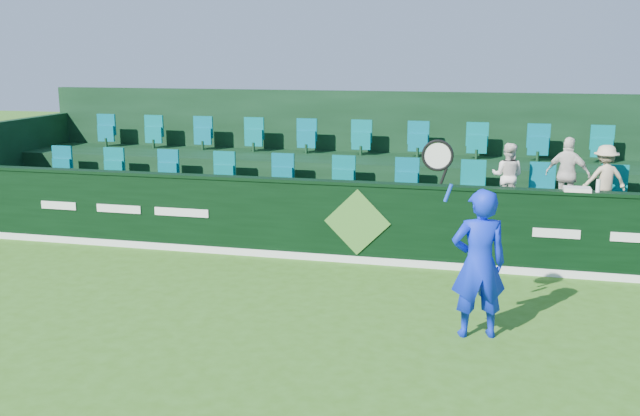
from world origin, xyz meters
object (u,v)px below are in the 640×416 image
(drinks_bottle, at_px, (598,186))
(spectator_left, at_px, (507,176))
(tennis_player, at_px, (478,263))
(spectator_middle, at_px, (568,174))
(towel, at_px, (577,189))
(spectator_right, at_px, (605,179))

(drinks_bottle, bearing_deg, spectator_left, 139.33)
(tennis_player, xyz_separation_m, spectator_middle, (1.34, 3.90, 0.49))
(tennis_player, xyz_separation_m, towel, (1.38, 2.78, 0.45))
(tennis_player, distance_m, spectator_right, 4.37)
(towel, bearing_deg, spectator_left, 131.96)
(spectator_right, distance_m, towel, 1.25)
(tennis_player, height_order, spectator_left, tennis_player)
(spectator_right, distance_m, drinks_bottle, 1.15)
(spectator_middle, xyz_separation_m, towel, (0.04, -1.12, -0.04))
(tennis_player, bearing_deg, spectator_left, 84.60)
(spectator_right, bearing_deg, spectator_middle, -15.54)
(spectator_left, xyz_separation_m, towel, (1.01, -1.12, 0.02))
(spectator_left, distance_m, spectator_right, 1.55)
(spectator_left, relative_size, drinks_bottle, 5.77)
(spectator_right, xyz_separation_m, drinks_bottle, (-0.25, -1.12, 0.08))
(spectator_middle, relative_size, drinks_bottle, 6.42)
(spectator_left, relative_size, towel, 2.83)
(tennis_player, bearing_deg, spectator_right, 63.78)
(tennis_player, xyz_separation_m, spectator_right, (1.92, 3.90, 0.43))
(spectator_left, height_order, spectator_right, spectator_right)
(spectator_right, height_order, towel, spectator_right)
(spectator_left, xyz_separation_m, drinks_bottle, (1.30, -1.12, 0.09))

